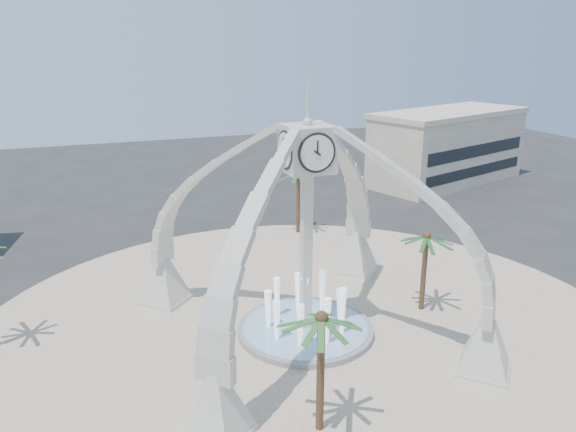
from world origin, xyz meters
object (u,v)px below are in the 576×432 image
object	(u,v)px
fountain	(305,329)
palm_south	(322,320)
clock_tower	(307,229)
palm_east	(427,237)
palm_north	(298,174)

from	to	relation	value
fountain	palm_south	xyz separation A→B (m)	(-2.71, -8.14, 5.17)
clock_tower	fountain	xyz separation A→B (m)	(0.00, 0.00, -6.20)
palm_south	clock_tower	bearing A→B (deg)	71.61
palm_east	palm_north	world-z (taller)	palm_north
palm_east	palm_south	bearing A→B (deg)	-142.51
clock_tower	palm_south	world-z (taller)	clock_tower
palm_north	fountain	bearing A→B (deg)	-110.39
clock_tower	fountain	world-z (taller)	clock_tower
fountain	palm_north	bearing A→B (deg)	69.61
clock_tower	palm_east	world-z (taller)	clock_tower
fountain	palm_east	world-z (taller)	palm_east
palm_east	palm_north	bearing A→B (deg)	96.33
fountain	palm_north	xyz separation A→B (m)	(6.26, 16.85, 5.07)
fountain	palm_north	distance (m)	18.68
palm_north	palm_south	world-z (taller)	palm_south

